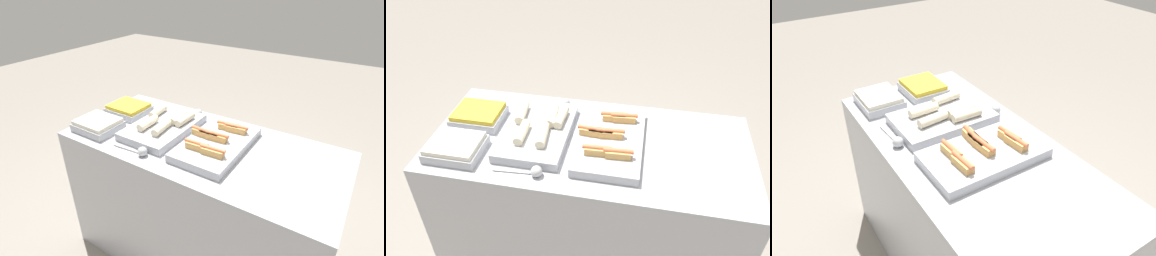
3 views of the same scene
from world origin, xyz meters
TOP-DOWN VIEW (x-y plane):
  - ground_plane at (0.00, 0.00)m, footprint 12.00×12.00m
  - counter at (0.00, 0.00)m, footprint 1.64×0.77m
  - tray_hotdogs at (0.11, 0.00)m, footprint 0.33×0.56m
  - tray_wraps at (-0.27, 0.00)m, footprint 0.33×0.51m
  - tray_side_front at (-0.63, -0.21)m, footprint 0.26×0.22m
  - tray_side_back at (-0.63, 0.07)m, footprint 0.26×0.22m
  - serving_spoon_near at (-0.21, -0.29)m, footprint 0.24×0.06m
  - serving_spoon_far at (-0.21, 0.29)m, footprint 0.24×0.06m

SIDE VIEW (x-z plane):
  - ground_plane at x=0.00m, z-range 0.00..0.00m
  - counter at x=0.00m, z-range 0.00..0.93m
  - serving_spoon_far at x=-0.21m, z-range 0.93..0.99m
  - serving_spoon_near at x=-0.21m, z-range 0.93..0.99m
  - tray_hotdogs at x=0.11m, z-range 0.92..1.02m
  - tray_wraps at x=-0.27m, z-range 0.92..1.02m
  - tray_side_front at x=-0.63m, z-range 0.93..1.01m
  - tray_side_back at x=-0.63m, z-range 0.93..1.01m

